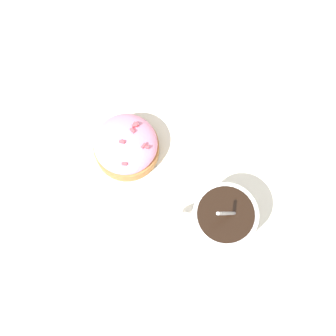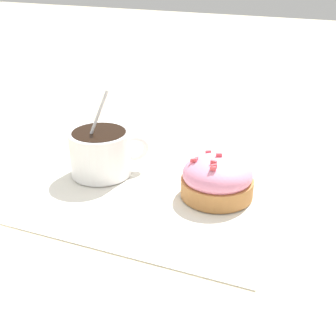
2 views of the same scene
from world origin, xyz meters
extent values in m
plane|color=#C6B793|center=(0.00, 0.00, 0.00)|extent=(3.00, 3.00, 0.00)
cube|color=white|center=(0.00, 0.00, 0.00)|extent=(0.33, 0.31, 0.00)
cylinder|color=white|center=(0.08, 0.00, 0.03)|extent=(0.08, 0.08, 0.06)
cylinder|color=black|center=(0.08, 0.00, 0.06)|extent=(0.07, 0.07, 0.01)
torus|color=white|center=(0.04, -0.03, 0.03)|extent=(0.04, 0.03, 0.04)
ellipsoid|color=silver|center=(0.07, -0.02, 0.01)|extent=(0.03, 0.03, 0.01)
cylinder|color=silver|center=(0.09, 0.01, 0.06)|extent=(0.03, 0.05, 0.10)
cylinder|color=#B2753D|center=(-0.08, 0.00, 0.01)|extent=(0.09, 0.09, 0.02)
ellipsoid|color=pink|center=(-0.08, 0.00, 0.03)|extent=(0.09, 0.09, 0.04)
cube|color=#EA4C56|center=(-0.08, -0.01, 0.05)|extent=(0.01, 0.01, 0.00)
cube|color=#EA4C56|center=(-0.05, 0.01, 0.05)|extent=(0.01, 0.01, 0.00)
cube|color=#EA4C56|center=(-0.06, 0.01, 0.05)|extent=(0.00, 0.01, 0.00)
cube|color=#EA4C56|center=(-0.08, 0.02, 0.05)|extent=(0.01, 0.01, 0.00)
cube|color=#EA4C56|center=(-0.06, -0.03, 0.05)|extent=(0.01, 0.01, 0.00)
cube|color=#EA4C56|center=(-0.08, 0.03, 0.05)|extent=(0.01, 0.00, 0.00)
cube|color=#EA4C56|center=(-0.08, 0.01, 0.05)|extent=(0.01, 0.00, 0.00)
camera|label=1|loc=(0.09, -0.13, 0.62)|focal=50.00mm
camera|label=2|loc=(-0.22, 0.49, 0.29)|focal=50.00mm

